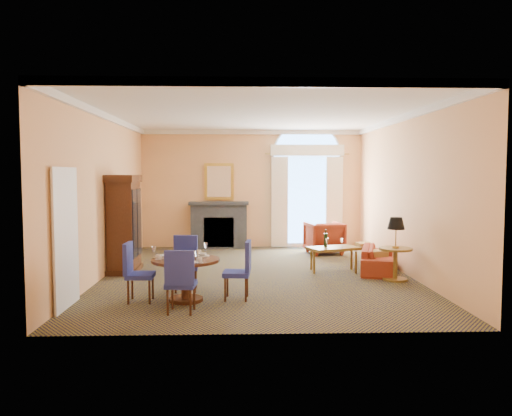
{
  "coord_description": "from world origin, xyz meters",
  "views": [
    {
      "loc": [
        -0.35,
        -9.91,
        2.03
      ],
      "look_at": [
        0.0,
        0.5,
        1.3
      ],
      "focal_mm": 35.0,
      "sensor_mm": 36.0,
      "label": 1
    }
  ],
  "objects_px": {
    "armchair": "(324,238)",
    "side_table": "(396,242)",
    "sofa": "(379,259)",
    "armoire": "(124,225)",
    "coffee_table": "(333,249)",
    "dining_table": "(186,270)"
  },
  "relations": [
    {
      "from": "sofa",
      "to": "side_table",
      "type": "distance_m",
      "value": 1.02
    },
    {
      "from": "dining_table",
      "to": "coffee_table",
      "type": "height_order",
      "value": "dining_table"
    },
    {
      "from": "armoire",
      "to": "dining_table",
      "type": "distance_m",
      "value": 2.91
    },
    {
      "from": "coffee_table",
      "to": "sofa",
      "type": "bearing_deg",
      "value": -19.03
    },
    {
      "from": "armchair",
      "to": "side_table",
      "type": "xyz_separation_m",
      "value": [
        0.81,
        -3.18,
        0.33
      ]
    },
    {
      "from": "sofa",
      "to": "armoire",
      "type": "bearing_deg",
      "value": 105.26
    },
    {
      "from": "coffee_table",
      "to": "side_table",
      "type": "height_order",
      "value": "side_table"
    },
    {
      "from": "dining_table",
      "to": "sofa",
      "type": "distance_m",
      "value": 4.41
    },
    {
      "from": "armoire",
      "to": "side_table",
      "type": "distance_m",
      "value": 5.43
    },
    {
      "from": "side_table",
      "to": "dining_table",
      "type": "bearing_deg",
      "value": -159.74
    },
    {
      "from": "armoire",
      "to": "sofa",
      "type": "height_order",
      "value": "armoire"
    },
    {
      "from": "sofa",
      "to": "coffee_table",
      "type": "height_order",
      "value": "coffee_table"
    },
    {
      "from": "dining_table",
      "to": "sofa",
      "type": "relative_size",
      "value": 0.62
    },
    {
      "from": "sofa",
      "to": "side_table",
      "type": "relative_size",
      "value": 1.47
    },
    {
      "from": "dining_table",
      "to": "sofa",
      "type": "bearing_deg",
      "value": 31.59
    },
    {
      "from": "side_table",
      "to": "armchair",
      "type": "bearing_deg",
      "value": 104.3
    },
    {
      "from": "dining_table",
      "to": "side_table",
      "type": "height_order",
      "value": "side_table"
    },
    {
      "from": "armoire",
      "to": "side_table",
      "type": "xyz_separation_m",
      "value": [
        5.32,
        -1.04,
        -0.23
      ]
    },
    {
      "from": "dining_table",
      "to": "coffee_table",
      "type": "xyz_separation_m",
      "value": [
        2.78,
        2.29,
        -0.04
      ]
    },
    {
      "from": "armchair",
      "to": "side_table",
      "type": "relative_size",
      "value": 0.75
    },
    {
      "from": "dining_table",
      "to": "side_table",
      "type": "bearing_deg",
      "value": 20.26
    },
    {
      "from": "armoire",
      "to": "coffee_table",
      "type": "distance_m",
      "value": 4.33
    }
  ]
}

